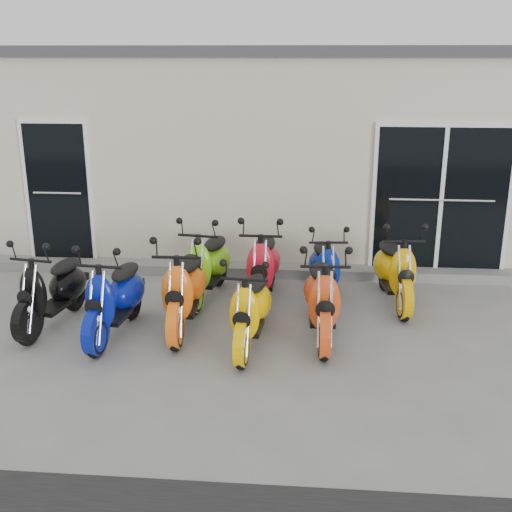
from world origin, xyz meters
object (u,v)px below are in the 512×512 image
at_px(scooter_front_black, 51,280).
at_px(scooter_front_red, 322,288).
at_px(scooter_back_green, 208,256).
at_px(scooter_front_orange_a, 184,279).
at_px(scooter_back_yellow, 395,261).
at_px(scooter_front_blue, 114,287).
at_px(scooter_back_red, 263,256).
at_px(scooter_front_orange_b, 251,299).
at_px(scooter_back_blue, 325,260).

distance_m(scooter_front_black, scooter_front_red, 3.31).
height_order(scooter_front_red, scooter_back_green, scooter_front_red).
xyz_separation_m(scooter_front_orange_a, scooter_back_yellow, (2.65, 1.04, -0.03)).
relative_size(scooter_front_black, scooter_back_green, 0.97).
height_order(scooter_front_blue, scooter_front_red, scooter_front_red).
relative_size(scooter_front_orange_a, scooter_back_green, 1.04).
relative_size(scooter_front_red, scooter_back_red, 0.99).
bearing_deg(scooter_front_orange_a, scooter_back_green, 81.92).
bearing_deg(scooter_back_red, scooter_front_blue, -141.68).
bearing_deg(scooter_front_red, scooter_front_orange_b, -161.34).
xyz_separation_m(scooter_front_red, scooter_back_blue, (0.05, 1.22, -0.06)).
height_order(scooter_front_orange_b, scooter_front_red, scooter_front_red).
relative_size(scooter_front_black, scooter_front_orange_a, 0.93).
distance_m(scooter_back_blue, scooter_back_yellow, 0.94).
bearing_deg(scooter_front_orange_b, scooter_back_red, 93.09).
bearing_deg(scooter_front_red, scooter_back_green, 140.98).
height_order(scooter_back_green, scooter_back_red, scooter_back_red).
xyz_separation_m(scooter_front_blue, scooter_back_red, (1.67, 1.28, 0.02)).
xyz_separation_m(scooter_front_blue, scooter_front_orange_a, (0.78, 0.28, 0.03)).
bearing_deg(scooter_back_blue, scooter_front_black, -166.04).
distance_m(scooter_front_orange_b, scooter_back_red, 1.44).
bearing_deg(scooter_front_orange_a, scooter_back_blue, 31.33).
relative_size(scooter_front_blue, scooter_front_orange_a, 0.96).
height_order(scooter_front_orange_b, scooter_back_blue, scooter_front_orange_b).
height_order(scooter_front_orange_a, scooter_back_yellow, scooter_front_orange_a).
height_order(scooter_front_black, scooter_back_yellow, scooter_back_yellow).
bearing_deg(scooter_front_blue, scooter_front_red, 9.12).
relative_size(scooter_front_blue, scooter_front_red, 0.98).
bearing_deg(scooter_back_red, scooter_front_black, -156.34).
height_order(scooter_back_green, scooter_back_blue, scooter_back_green).
bearing_deg(scooter_front_red, scooter_front_blue, -178.68).
relative_size(scooter_back_red, scooter_back_blue, 1.11).
xyz_separation_m(scooter_back_green, scooter_back_red, (0.76, -0.02, 0.02)).
bearing_deg(scooter_back_yellow, scooter_back_red, 174.64).
distance_m(scooter_front_blue, scooter_back_red, 2.11).
distance_m(scooter_front_red, scooter_back_red, 1.37).
bearing_deg(scooter_back_yellow, scooter_front_blue, -165.47).
distance_m(scooter_back_green, scooter_back_yellow, 2.53).
relative_size(scooter_front_orange_a, scooter_back_blue, 1.12).
relative_size(scooter_front_orange_b, scooter_back_green, 0.95).
xyz_separation_m(scooter_front_black, scooter_front_blue, (0.85, -0.22, 0.02)).
distance_m(scooter_front_blue, scooter_back_yellow, 3.68).
distance_m(scooter_front_blue, scooter_back_green, 1.59).
height_order(scooter_front_orange_b, scooter_back_green, scooter_back_green).
bearing_deg(scooter_front_orange_b, scooter_front_red, 25.45).
distance_m(scooter_front_orange_b, scooter_front_red, 0.88).
height_order(scooter_front_black, scooter_back_red, scooter_back_red).
height_order(scooter_front_blue, scooter_front_orange_b, scooter_front_blue).
bearing_deg(scooter_front_orange_a, scooter_front_black, -179.04).
height_order(scooter_front_blue, scooter_back_yellow, scooter_front_blue).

